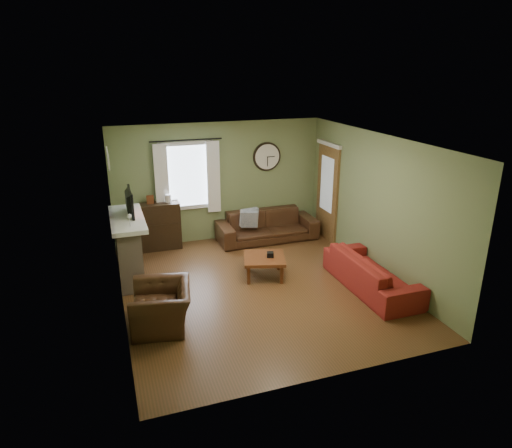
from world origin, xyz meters
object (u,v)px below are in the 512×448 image
object	(u,v)px
bookshelf	(160,226)
sofa_brown	(267,226)
sofa_red	(372,272)
armchair	(162,306)
coffee_table	(264,267)

from	to	relation	value
bookshelf	sofa_brown	xyz separation A→B (m)	(2.32, -0.25, -0.18)
sofa_red	armchair	bearing A→B (deg)	90.46
bookshelf	sofa_red	xyz separation A→B (m)	(3.24, -3.07, -0.20)
sofa_red	coffee_table	distance (m)	1.93
armchair	coffee_table	xyz separation A→B (m)	(2.03, 1.09, -0.12)
sofa_brown	sofa_red	xyz separation A→B (m)	(0.91, -2.82, -0.02)
bookshelf	armchair	world-z (taller)	bookshelf
coffee_table	armchair	bearing A→B (deg)	-151.77
sofa_brown	coffee_table	size ratio (longest dim) A/B	2.98
sofa_brown	armchair	xyz separation A→B (m)	(-2.73, -2.85, -0.00)
coffee_table	sofa_brown	bearing A→B (deg)	68.20
sofa_red	coffee_table	bearing A→B (deg)	56.77
sofa_brown	sofa_red	size ratio (longest dim) A/B	1.05
sofa_red	coffee_table	size ratio (longest dim) A/B	2.82
armchair	coffee_table	size ratio (longest dim) A/B	1.34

